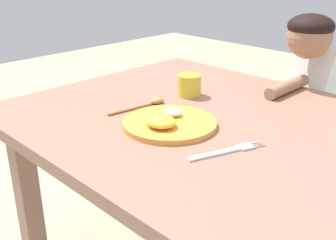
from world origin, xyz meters
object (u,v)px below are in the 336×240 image
plate (168,122)px  fork (226,151)px  person (307,120)px  spoon (149,103)px  drinking_cup (189,85)px

plate → fork: plate is taller
person → fork: bearing=100.5°
spoon → plate: bearing=-107.1°
plate → drinking_cup: drinking_cup is taller
plate → person: bearing=83.3°
plate → fork: (0.22, -0.02, -0.01)m
plate → spoon: (-0.17, 0.08, -0.00)m
spoon → drinking_cup: size_ratio=2.61×
person → plate: bearing=83.3°
plate → person: person is taller
fork → person: (-0.14, 0.73, -0.17)m
spoon → drinking_cup: bearing=-0.9°
plate → drinking_cup: bearing=119.9°
drinking_cup → person: (0.23, 0.47, -0.20)m
spoon → person: size_ratio=0.21×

